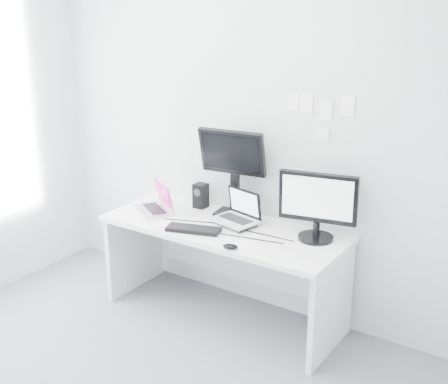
{
  "coord_description": "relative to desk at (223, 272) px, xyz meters",
  "views": [
    {
      "loc": [
        2.24,
        -2.1,
        2.34
      ],
      "look_at": [
        0.02,
        1.23,
        1.0
      ],
      "focal_mm": 48.06,
      "sensor_mm": 36.0,
      "label": 1
    }
  ],
  "objects": [
    {
      "name": "dell_laptop",
      "position": [
        0.06,
        0.06,
        0.5
      ],
      "size": [
        0.36,
        0.31,
        0.26
      ],
      "primitive_type": "cube",
      "rotation": [
        0.0,
        0.0,
        -0.23
      ],
      "color": "#BABDC2",
      "rests_on": "desk"
    },
    {
      "name": "wall_note_4",
      "position": [
        0.35,
        0.34,
        1.25
      ],
      "size": [
        0.08,
        0.0,
        0.12
      ],
      "primitive_type": "cube",
      "color": "white",
      "rests_on": "back_wall"
    },
    {
      "name": "wall_note_0",
      "position": [
        0.45,
        0.34,
        1.26
      ],
      "size": [
        0.1,
        0.0,
        0.14
      ],
      "primitive_type": "cube",
      "color": "white",
      "rests_on": "back_wall"
    },
    {
      "name": "wall_note_3",
      "position": [
        0.58,
        0.34,
        1.05
      ],
      "size": [
        0.11,
        0.0,
        0.08
      ],
      "primitive_type": "cube",
      "color": "white",
      "rests_on": "back_wall"
    },
    {
      "name": "keyboard",
      "position": [
        -0.12,
        -0.2,
        0.38
      ],
      "size": [
        0.41,
        0.25,
        0.03
      ],
      "primitive_type": "cube",
      "rotation": [
        0.0,
        0.0,
        0.31
      ],
      "color": "black",
      "rests_on": "desk"
    },
    {
      "name": "speaker",
      "position": [
        -0.37,
        0.24,
        0.46
      ],
      "size": [
        0.12,
        0.12,
        0.19
      ],
      "primitive_type": "cube",
      "rotation": [
        0.0,
        0.0,
        0.24
      ],
      "color": "black",
      "rests_on": "desk"
    },
    {
      "name": "mouse",
      "position": [
        0.26,
        -0.31,
        0.38
      ],
      "size": [
        0.12,
        0.09,
        0.03
      ],
      "primitive_type": "ellipsoid",
      "rotation": [
        0.0,
        0.0,
        0.28
      ],
      "color": "black",
      "rests_on": "desk"
    },
    {
      "name": "desk",
      "position": [
        0.0,
        0.0,
        0.0
      ],
      "size": [
        1.8,
        0.7,
        0.73
      ],
      "primitive_type": "cube",
      "color": "white",
      "rests_on": "ground"
    },
    {
      "name": "samsung_monitor",
      "position": [
        0.66,
        0.15,
        0.61
      ],
      "size": [
        0.57,
        0.35,
        0.49
      ],
      "primitive_type": "cube",
      "rotation": [
        0.0,
        0.0,
        0.21
      ],
      "color": "black",
      "rests_on": "desk"
    },
    {
      "name": "back_wall",
      "position": [
        0.0,
        0.35,
        0.99
      ],
      "size": [
        3.6,
        0.0,
        3.6
      ],
      "primitive_type": "plane",
      "rotation": [
        1.57,
        0.0,
        0.0
      ],
      "color": "silver",
      "rests_on": "ground"
    },
    {
      "name": "rear_monitor",
      "position": [
        -0.07,
        0.23,
        0.71
      ],
      "size": [
        0.52,
        0.24,
        0.69
      ],
      "primitive_type": "cube",
      "rotation": [
        0.0,
        0.0,
        0.13
      ],
      "color": "black",
      "rests_on": "desk"
    },
    {
      "name": "wall_note_1",
      "position": [
        0.6,
        0.34,
        1.22
      ],
      "size": [
        0.09,
        0.0,
        0.13
      ],
      "primitive_type": "cube",
      "color": "white",
      "rests_on": "back_wall"
    },
    {
      "name": "wall_note_2",
      "position": [
        0.75,
        0.34,
        1.26
      ],
      "size": [
        0.1,
        0.0,
        0.14
      ],
      "primitive_type": "cube",
      "color": "white",
      "rests_on": "back_wall"
    },
    {
      "name": "macbook",
      "position": [
        -0.62,
        -0.05,
        0.49
      ],
      "size": [
        0.41,
        0.38,
        0.25
      ],
      "primitive_type": "cube",
      "rotation": [
        0.0,
        0.0,
        -0.54
      ],
      "color": "silver",
      "rests_on": "desk"
    }
  ]
}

